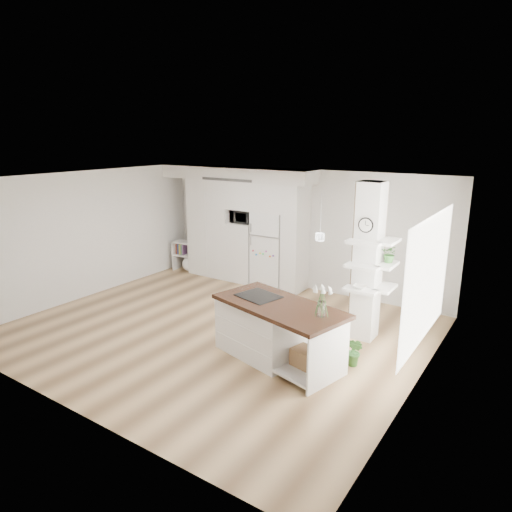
{
  "coord_description": "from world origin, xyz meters",
  "views": [
    {
      "loc": [
        4.83,
        -5.97,
        3.42
      ],
      "look_at": [
        0.24,
        0.9,
        1.22
      ],
      "focal_mm": 32.0,
      "sensor_mm": 36.0,
      "label": 1
    }
  ],
  "objects_px": {
    "floor_plant_a": "(354,352)",
    "refrigerator": "(271,249)",
    "kitchen_island": "(268,327)",
    "bookshelf": "(187,258)"
  },
  "relations": [
    {
      "from": "bookshelf",
      "to": "floor_plant_a",
      "type": "height_order",
      "value": "bookshelf"
    },
    {
      "from": "floor_plant_a",
      "to": "refrigerator",
      "type": "bearing_deg",
      "value": 140.19
    },
    {
      "from": "refrigerator",
      "to": "floor_plant_a",
      "type": "height_order",
      "value": "refrigerator"
    },
    {
      "from": "bookshelf",
      "to": "floor_plant_a",
      "type": "xyz_separation_m",
      "value": [
        5.54,
        -2.4,
        -0.09
      ]
    },
    {
      "from": "refrigerator",
      "to": "bookshelf",
      "type": "height_order",
      "value": "refrigerator"
    },
    {
      "from": "floor_plant_a",
      "to": "bookshelf",
      "type": "bearing_deg",
      "value": 156.57
    },
    {
      "from": "refrigerator",
      "to": "kitchen_island",
      "type": "distance_m",
      "value": 3.53
    },
    {
      "from": "refrigerator",
      "to": "bookshelf",
      "type": "distance_m",
      "value": 2.51
    },
    {
      "from": "kitchen_island",
      "to": "bookshelf",
      "type": "relative_size",
      "value": 2.95
    },
    {
      "from": "refrigerator",
      "to": "bookshelf",
      "type": "bearing_deg",
      "value": -175.8
    }
  ]
}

